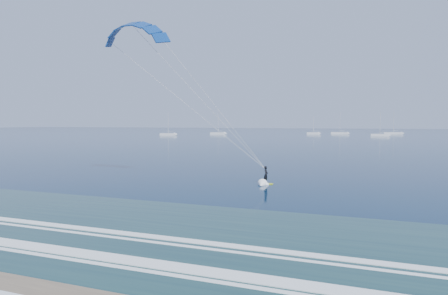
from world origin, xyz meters
TOP-DOWN VIEW (x-y plane):
  - kitesurfer_rig at (-2.65, 29.28)m, footprint 19.99×7.59m
  - sailboat_0 at (-85.41, 172.79)m, footprint 8.92×2.40m
  - sailboat_1 at (-67.95, 199.15)m, footprint 9.02×2.40m
  - sailboat_2 at (-3.77, 228.39)m, footprint 9.76×2.40m
  - sailboat_3 at (17.65, 200.20)m, footprint 8.47×2.40m
  - sailboat_4 at (25.21, 238.96)m, footprint 10.03×2.40m
  - sailboat_7 at (-17.59, 219.87)m, footprint 7.19×2.40m

SIDE VIEW (x-z plane):
  - sailboat_7 at x=-17.59m, z-range -4.52..5.88m
  - sailboat_3 at x=17.65m, z-range -5.21..6.58m
  - sailboat_0 at x=-85.41m, z-range -5.37..6.73m
  - sailboat_1 at x=-67.95m, z-range -5.48..6.86m
  - sailboat_2 at x=-3.77m, z-range -5.82..7.20m
  - sailboat_4 at x=25.21m, z-range -6.04..7.43m
  - kitesurfer_rig at x=-2.65m, z-range 0.26..19.39m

